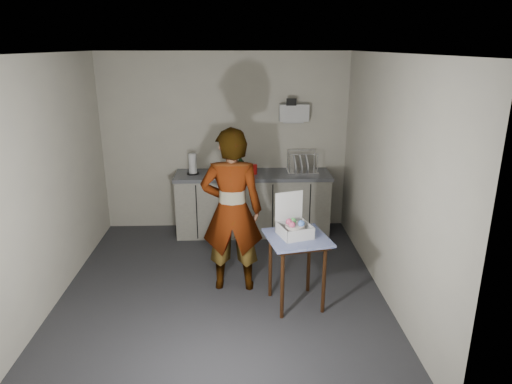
{
  "coord_description": "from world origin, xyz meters",
  "views": [
    {
      "loc": [
        0.21,
        -4.63,
        2.68
      ],
      "look_at": [
        0.4,
        0.45,
        1.03
      ],
      "focal_mm": 32.0,
      "sensor_mm": 36.0,
      "label": 1
    }
  ],
  "objects_px": {
    "soap_bottle": "(241,165)",
    "soda_can": "(255,169)",
    "standing_man": "(232,211)",
    "dark_bottle": "(235,165)",
    "dish_rack": "(302,167)",
    "side_table": "(297,246)",
    "bakery_box": "(294,227)",
    "paper_towel": "(193,164)",
    "kitchen_counter": "(253,205)"
  },
  "relations": [
    {
      "from": "soap_bottle",
      "to": "soda_can",
      "type": "relative_size",
      "value": 2.14
    },
    {
      "from": "soap_bottle",
      "to": "soda_can",
      "type": "height_order",
      "value": "soap_bottle"
    },
    {
      "from": "standing_man",
      "to": "soda_can",
      "type": "bearing_deg",
      "value": -98.95
    },
    {
      "from": "dark_bottle",
      "to": "dish_rack",
      "type": "xyz_separation_m",
      "value": [
        0.97,
        0.08,
        -0.06
      ]
    },
    {
      "from": "side_table",
      "to": "standing_man",
      "type": "xyz_separation_m",
      "value": [
        -0.68,
        0.4,
        0.25
      ]
    },
    {
      "from": "side_table",
      "to": "standing_man",
      "type": "distance_m",
      "value": 0.83
    },
    {
      "from": "standing_man",
      "to": "bakery_box",
      "type": "height_order",
      "value": "standing_man"
    },
    {
      "from": "side_table",
      "to": "bakery_box",
      "type": "bearing_deg",
      "value": 118.93
    },
    {
      "from": "standing_man",
      "to": "soda_can",
      "type": "xyz_separation_m",
      "value": [
        0.3,
        1.58,
        0.05
      ]
    },
    {
      "from": "paper_towel",
      "to": "bakery_box",
      "type": "distance_m",
      "value": 2.33
    },
    {
      "from": "soda_can",
      "to": "bakery_box",
      "type": "height_order",
      "value": "bakery_box"
    },
    {
      "from": "soap_bottle",
      "to": "dish_rack",
      "type": "xyz_separation_m",
      "value": [
        0.89,
        0.16,
        -0.08
      ]
    },
    {
      "from": "dark_bottle",
      "to": "dish_rack",
      "type": "relative_size",
      "value": 0.58
    },
    {
      "from": "soap_bottle",
      "to": "dish_rack",
      "type": "bearing_deg",
      "value": 10.47
    },
    {
      "from": "soda_can",
      "to": "side_table",
      "type": "bearing_deg",
      "value": -79.28
    },
    {
      "from": "kitchen_counter",
      "to": "paper_towel",
      "type": "xyz_separation_m",
      "value": [
        -0.86,
        0.01,
        0.63
      ]
    },
    {
      "from": "soda_can",
      "to": "paper_towel",
      "type": "height_order",
      "value": "paper_towel"
    },
    {
      "from": "soda_can",
      "to": "bakery_box",
      "type": "distance_m",
      "value": 1.97
    },
    {
      "from": "dark_bottle",
      "to": "soap_bottle",
      "type": "bearing_deg",
      "value": -47.78
    },
    {
      "from": "dish_rack",
      "to": "bakery_box",
      "type": "relative_size",
      "value": 1.01
    },
    {
      "from": "side_table",
      "to": "soda_can",
      "type": "xyz_separation_m",
      "value": [
        -0.38,
        1.98,
        0.29
      ]
    },
    {
      "from": "kitchen_counter",
      "to": "side_table",
      "type": "height_order",
      "value": "kitchen_counter"
    },
    {
      "from": "standing_man",
      "to": "soda_can",
      "type": "height_order",
      "value": "standing_man"
    },
    {
      "from": "kitchen_counter",
      "to": "soap_bottle",
      "type": "xyz_separation_m",
      "value": [
        -0.18,
        -0.11,
        0.63
      ]
    },
    {
      "from": "standing_man",
      "to": "soda_can",
      "type": "relative_size",
      "value": 13.4
    },
    {
      "from": "side_table",
      "to": "dark_bottle",
      "type": "xyz_separation_m",
      "value": [
        -0.66,
        1.99,
        0.35
      ]
    },
    {
      "from": "kitchen_counter",
      "to": "side_table",
      "type": "bearing_deg",
      "value": -78.73
    },
    {
      "from": "paper_towel",
      "to": "dish_rack",
      "type": "height_order",
      "value": "dish_rack"
    },
    {
      "from": "dark_bottle",
      "to": "paper_towel",
      "type": "xyz_separation_m",
      "value": [
        -0.6,
        0.03,
        0.02
      ]
    },
    {
      "from": "standing_man",
      "to": "dish_rack",
      "type": "bearing_deg",
      "value": -118.83
    },
    {
      "from": "kitchen_counter",
      "to": "dark_bottle",
      "type": "xyz_separation_m",
      "value": [
        -0.26,
        -0.02,
        0.61
      ]
    },
    {
      "from": "dark_bottle",
      "to": "paper_towel",
      "type": "distance_m",
      "value": 0.6
    },
    {
      "from": "soda_can",
      "to": "soap_bottle",
      "type": "bearing_deg",
      "value": -158.14
    },
    {
      "from": "standing_man",
      "to": "dish_rack",
      "type": "distance_m",
      "value": 1.94
    },
    {
      "from": "standing_man",
      "to": "soda_can",
      "type": "distance_m",
      "value": 1.61
    },
    {
      "from": "side_table",
      "to": "soda_can",
      "type": "relative_size",
      "value": 5.66
    },
    {
      "from": "side_table",
      "to": "dish_rack",
      "type": "height_order",
      "value": "dish_rack"
    },
    {
      "from": "side_table",
      "to": "bakery_box",
      "type": "xyz_separation_m",
      "value": [
        -0.03,
        0.04,
        0.2
      ]
    },
    {
      "from": "kitchen_counter",
      "to": "bakery_box",
      "type": "distance_m",
      "value": 2.06
    },
    {
      "from": "soda_can",
      "to": "dish_rack",
      "type": "xyz_separation_m",
      "value": [
        0.69,
        0.08,
        0.0
      ]
    },
    {
      "from": "soap_bottle",
      "to": "dark_bottle",
      "type": "xyz_separation_m",
      "value": [
        -0.08,
        0.09,
        -0.02
      ]
    },
    {
      "from": "kitchen_counter",
      "to": "bakery_box",
      "type": "xyz_separation_m",
      "value": [
        0.37,
        -1.97,
        0.46
      ]
    },
    {
      "from": "dark_bottle",
      "to": "soda_can",
      "type": "bearing_deg",
      "value": -1.32
    },
    {
      "from": "dark_bottle",
      "to": "paper_towel",
      "type": "bearing_deg",
      "value": 177.39
    },
    {
      "from": "soap_bottle",
      "to": "kitchen_counter",
      "type": "bearing_deg",
      "value": 31.58
    },
    {
      "from": "standing_man",
      "to": "paper_towel",
      "type": "distance_m",
      "value": 1.72
    },
    {
      "from": "paper_towel",
      "to": "dish_rack",
      "type": "xyz_separation_m",
      "value": [
        1.57,
        0.05,
        -0.07
      ]
    },
    {
      "from": "soap_bottle",
      "to": "paper_towel",
      "type": "xyz_separation_m",
      "value": [
        -0.68,
        0.11,
        -0.01
      ]
    },
    {
      "from": "side_table",
      "to": "standing_man",
      "type": "relative_size",
      "value": 0.42
    },
    {
      "from": "dark_bottle",
      "to": "side_table",
      "type": "bearing_deg",
      "value": -71.75
    }
  ]
}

